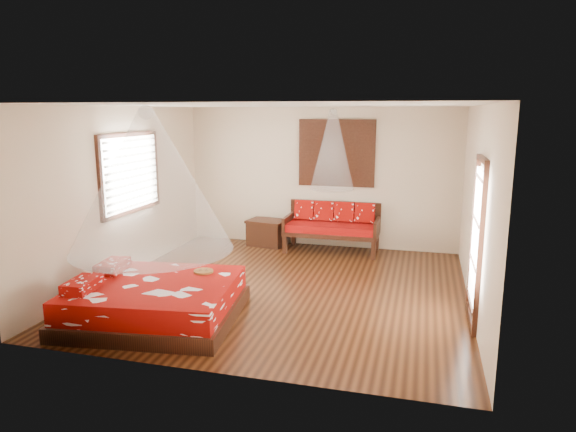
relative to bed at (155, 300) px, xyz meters
The scene contains 10 objects.
room 2.39m from the bed, 50.04° to the left, with size 5.54×5.54×2.84m.
bed is the anchor object (origin of this frame).
daybed 4.33m from the bed, 67.21° to the left, with size 1.83×0.81×0.95m.
storage_chest 4.06m from the bed, 85.62° to the left, with size 0.86×0.69×0.53m.
shutter_panel 4.92m from the bed, 68.81° to the left, with size 1.52×0.06×1.32m.
window_left 2.69m from the bed, 127.18° to the left, with size 0.10×1.74×1.34m.
glazed_door 4.26m from the bed, 13.87° to the left, with size 0.08×1.02×2.16m.
wine_tray 0.79m from the bed, 51.90° to the left, with size 0.27×0.27×0.22m.
mosquito_net_main 1.60m from the bed, ahead, with size 2.07×2.07×1.80m, color white.
mosquito_net_daybed 4.55m from the bed, 66.51° to the left, with size 0.83×0.83×1.50m, color white.
Camera 1 is at (2.03, -7.36, 2.71)m, focal length 32.00 mm.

